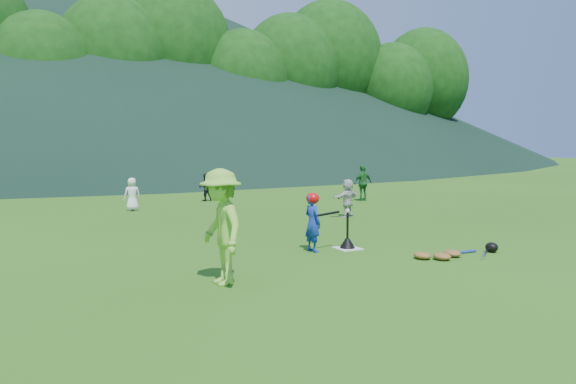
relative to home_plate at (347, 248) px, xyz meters
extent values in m
plane|color=#2B5613|center=(0.00, 0.00, -0.01)|extent=(120.00, 120.00, 0.00)
cube|color=silver|center=(0.00, 0.00, 0.00)|extent=(0.45, 0.45, 0.02)
sphere|color=white|center=(0.00, 0.00, 0.73)|extent=(0.08, 0.08, 0.08)
imported|color=#16349B|center=(-0.72, 0.08, 0.53)|extent=(0.31, 0.43, 1.08)
imported|color=#80CB3B|center=(-3.09, -1.43, 0.83)|extent=(0.62, 1.08, 1.67)
imported|color=white|center=(-2.41, 7.99, 0.49)|extent=(0.49, 0.32, 0.99)
imported|color=black|center=(0.43, 9.66, 0.47)|extent=(0.50, 0.40, 0.96)
imported|color=#1F672A|center=(5.35, 7.21, 0.62)|extent=(0.75, 0.36, 1.25)
imported|color=silver|center=(2.53, 3.88, 0.51)|extent=(1.02, 0.61, 1.05)
cone|color=black|center=(0.00, 0.00, 0.10)|extent=(0.30, 0.30, 0.18)
cylinder|color=black|center=(0.00, 0.00, 0.44)|extent=(0.04, 0.04, 0.50)
ellipsoid|color=#BD0C0F|center=(-0.72, 0.08, 0.99)|extent=(0.24, 0.26, 0.22)
cylinder|color=black|center=(-0.42, 0.03, 0.69)|extent=(0.61, 0.21, 0.07)
ellipsoid|color=olive|center=(0.91, -1.61, 0.05)|extent=(0.28, 0.34, 0.13)
ellipsoid|color=olive|center=(1.26, -1.49, 0.05)|extent=(0.28, 0.34, 0.13)
ellipsoid|color=olive|center=(0.66, -1.39, 0.05)|extent=(0.28, 0.34, 0.13)
cylinder|color=silver|center=(1.81, -1.71, 0.02)|extent=(0.60, 0.49, 0.06)
cylinder|color=#263FA5|center=(1.61, -1.36, 0.02)|extent=(0.68, 0.06, 0.05)
ellipsoid|color=black|center=(2.21, -1.51, 0.08)|extent=(0.22, 0.24, 0.19)
cube|color=gray|center=(0.00, 28.00, 0.59)|extent=(70.00, 0.03, 1.20)
cube|color=yellow|center=(0.00, 28.00, 1.23)|extent=(70.00, 0.08, 0.08)
cylinder|color=gray|center=(0.00, 28.00, 0.59)|extent=(0.07, 0.07, 1.30)
cylinder|color=gray|center=(35.00, 28.00, 0.59)|extent=(0.07, 0.07, 1.30)
cylinder|color=#382314|center=(-3.20, 32.00, 1.60)|extent=(0.56, 0.56, 3.22)
ellipsoid|color=#164711|center=(-3.20, 32.00, 6.71)|extent=(6.99, 6.99, 8.04)
cylinder|color=#382314|center=(1.60, 33.50, 1.90)|extent=(0.56, 0.56, 3.81)
ellipsoid|color=#164711|center=(1.60, 33.50, 7.95)|extent=(8.28, 8.28, 9.53)
cylinder|color=#382314|center=(6.40, 35.00, 2.19)|extent=(0.56, 0.56, 4.41)
ellipsoid|color=#164711|center=(6.40, 35.00, 9.19)|extent=(9.58, 9.58, 11.01)
cylinder|color=#382314|center=(11.20, 32.00, 1.62)|extent=(0.56, 0.56, 3.25)
ellipsoid|color=#164711|center=(11.20, 32.00, 6.78)|extent=(7.07, 7.07, 8.13)
cylinder|color=#382314|center=(16.00, 33.50, 1.91)|extent=(0.56, 0.56, 3.85)
ellipsoid|color=#164711|center=(16.00, 33.50, 8.02)|extent=(8.36, 8.36, 9.61)
cylinder|color=#382314|center=(20.80, 35.00, 2.21)|extent=(0.56, 0.56, 4.44)
ellipsoid|color=#164711|center=(20.80, 35.00, 9.26)|extent=(9.65, 9.65, 11.10)
cylinder|color=#382314|center=(25.60, 32.00, 1.63)|extent=(0.56, 0.56, 3.29)
ellipsoid|color=#164711|center=(25.60, 32.00, 6.85)|extent=(7.14, 7.14, 8.22)
cylinder|color=#382314|center=(30.40, 33.50, 1.93)|extent=(0.56, 0.56, 3.88)
ellipsoid|color=#164711|center=(30.40, 33.50, 8.09)|extent=(8.44, 8.44, 9.70)
cone|color=black|center=(0.00, 83.00, 15.99)|extent=(140.00, 140.00, 32.00)
camera|label=1|loc=(-5.86, -8.94, 2.03)|focal=35.00mm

